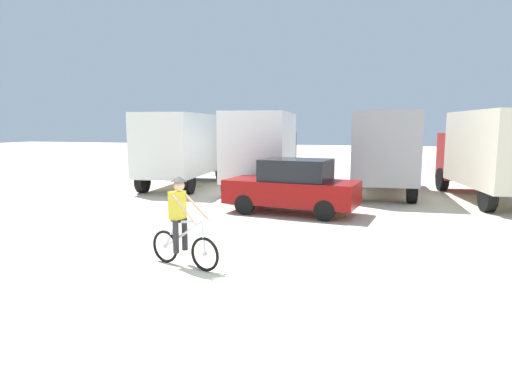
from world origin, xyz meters
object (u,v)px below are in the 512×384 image
at_px(sedan_parked, 293,186).
at_px(cyclist_orange_shirt, 182,225).
at_px(box_truck_grey_hauler, 382,149).
at_px(box_truck_avon_van, 263,148).
at_px(supply_crate, 332,208).
at_px(box_truck_white_box, 183,146).
at_px(box_truck_cream_rv, 495,151).

relative_size(sedan_parked, cyclist_orange_shirt, 2.40).
distance_m(box_truck_grey_hauler, sedan_parked, 6.07).
distance_m(sedan_parked, cyclist_orange_shirt, 6.18).
height_order(box_truck_avon_van, cyclist_orange_shirt, box_truck_avon_van).
bearing_deg(cyclist_orange_shirt, sedan_parked, 81.15).
bearing_deg(supply_crate, box_truck_white_box, 145.97).
xyz_separation_m(box_truck_white_box, box_truck_grey_hauler, (8.86, 0.38, 0.00)).
relative_size(box_truck_avon_van, supply_crate, 10.26).
bearing_deg(box_truck_cream_rv, box_truck_white_box, 177.68).
relative_size(box_truck_white_box, box_truck_grey_hauler, 1.01).
xyz_separation_m(box_truck_white_box, box_truck_avon_van, (3.98, -0.44, 0.00)).
distance_m(box_truck_white_box, box_truck_avon_van, 4.00).
xyz_separation_m(box_truck_cream_rv, supply_crate, (-5.40, -4.55, -1.62)).
bearing_deg(box_truck_grey_hauler, box_truck_white_box, -177.53).
height_order(box_truck_avon_van, box_truck_cream_rv, same).
xyz_separation_m(box_truck_cream_rv, cyclist_orange_shirt, (-7.62, -10.59, -1.03)).
height_order(box_truck_grey_hauler, sedan_parked, box_truck_grey_hauler).
distance_m(box_truck_cream_rv, sedan_parked, 8.10).
distance_m(box_truck_white_box, box_truck_grey_hauler, 8.87).
height_order(sedan_parked, supply_crate, sedan_parked).
bearing_deg(box_truck_grey_hauler, box_truck_cream_rv, -12.58).
distance_m(box_truck_avon_van, sedan_parked, 5.20).
xyz_separation_m(sedan_parked, cyclist_orange_shirt, (-0.95, -6.11, -0.04)).
height_order(box_truck_cream_rv, sedan_parked, box_truck_cream_rv).
bearing_deg(supply_crate, sedan_parked, 176.79).
bearing_deg(sedan_parked, box_truck_grey_hauler, 64.22).
bearing_deg(box_truck_white_box, supply_crate, -34.03).
xyz_separation_m(sedan_parked, supply_crate, (1.27, -0.07, -0.63)).
bearing_deg(box_truck_avon_van, box_truck_grey_hauler, 9.56).
relative_size(box_truck_grey_hauler, box_truck_cream_rv, 0.98).
bearing_deg(box_truck_cream_rv, box_truck_avon_van, 179.46).
distance_m(box_truck_white_box, cyclist_orange_shirt, 12.36).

